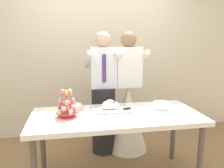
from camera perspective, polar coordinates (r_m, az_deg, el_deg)
rear_wall at (r=3.75m, az=-3.29°, el=9.50°), size 5.20×0.10×2.90m
dessert_table at (r=2.48m, az=1.12°, el=-9.16°), size 1.80×0.80×0.78m
cupcake_stand at (r=2.39m, az=-11.22°, el=-5.23°), size 0.23×0.23×0.31m
main_cake_tray at (r=2.58m, az=-0.43°, el=-5.70°), size 0.43×0.31×0.12m
plate_stack at (r=2.69m, az=12.12°, el=-5.23°), size 0.19×0.19×0.08m
round_cake at (r=2.61m, az=-9.14°, el=-5.87°), size 0.24×0.24×0.07m
person_groom at (r=3.11m, az=-2.17°, el=-4.00°), size 0.47×0.50×1.66m
person_bride at (r=3.23m, az=3.93°, el=-6.49°), size 0.56×0.56×1.66m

